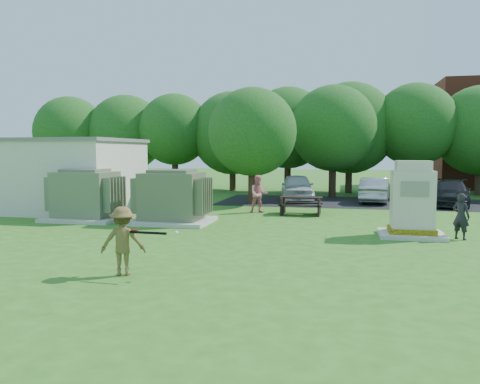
% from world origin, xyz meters
% --- Properties ---
extents(ground, '(120.00, 120.00, 0.00)m').
position_xyz_m(ground, '(0.00, 0.00, 0.00)').
color(ground, '#2D6619').
rests_on(ground, ground).
extents(service_building, '(10.00, 5.00, 3.20)m').
position_xyz_m(service_building, '(-11.00, 7.00, 1.60)').
color(service_building, beige).
rests_on(service_building, ground).
extents(service_building_roof, '(10.20, 5.20, 0.15)m').
position_xyz_m(service_building_roof, '(-11.00, 7.00, 3.27)').
color(service_building_roof, slate).
rests_on(service_building_roof, service_building).
extents(parking_strip, '(20.00, 6.00, 0.01)m').
position_xyz_m(parking_strip, '(7.00, 13.50, 0.01)').
color(parking_strip, '#232326').
rests_on(parking_strip, ground).
extents(transformer_left, '(3.00, 2.40, 2.07)m').
position_xyz_m(transformer_left, '(-6.50, 4.50, 0.97)').
color(transformer_left, beige).
rests_on(transformer_left, ground).
extents(transformer_right, '(3.00, 2.40, 2.07)m').
position_xyz_m(transformer_right, '(-2.80, 4.50, 0.97)').
color(transformer_right, beige).
rests_on(transformer_right, ground).
extents(generator_cabinet, '(2.03, 1.66, 2.48)m').
position_xyz_m(generator_cabinet, '(5.85, 3.40, 1.08)').
color(generator_cabinet, beige).
rests_on(generator_cabinet, ground).
extents(picnic_table, '(1.84, 1.38, 0.79)m').
position_xyz_m(picnic_table, '(1.86, 8.00, 0.49)').
color(picnic_table, black).
rests_on(picnic_table, ground).
extents(batter, '(1.12, 0.83, 1.55)m').
position_xyz_m(batter, '(-1.14, -2.99, 0.77)').
color(batter, brown).
rests_on(batter, ground).
extents(person_by_generator, '(0.64, 0.61, 1.47)m').
position_xyz_m(person_by_generator, '(7.30, 3.21, 0.73)').
color(person_by_generator, black).
rests_on(person_by_generator, ground).
extents(person_at_picnic, '(0.99, 0.88, 1.71)m').
position_xyz_m(person_at_picnic, '(-0.06, 8.16, 0.85)').
color(person_at_picnic, '#E67981').
rests_on(person_at_picnic, ground).
extents(car_white, '(2.37, 4.56, 1.48)m').
position_xyz_m(car_white, '(1.10, 14.04, 0.74)').
color(car_white, silver).
rests_on(car_white, ground).
extents(car_silver_a, '(1.88, 4.22, 1.35)m').
position_xyz_m(car_silver_a, '(5.35, 13.79, 0.67)').
color(car_silver_a, '#A0A1A5').
rests_on(car_silver_a, ground).
extents(car_dark, '(2.77, 4.79, 1.30)m').
position_xyz_m(car_dark, '(9.03, 13.06, 0.65)').
color(car_dark, black).
rests_on(car_dark, ground).
extents(batting_equipment, '(1.17, 0.27, 0.09)m').
position_xyz_m(batting_equipment, '(-0.45, -3.10, 1.01)').
color(batting_equipment, black).
rests_on(batting_equipment, ground).
extents(tree_row, '(41.30, 13.30, 7.30)m').
position_xyz_m(tree_row, '(1.75, 18.50, 4.15)').
color(tree_row, '#47301E').
rests_on(tree_row, ground).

